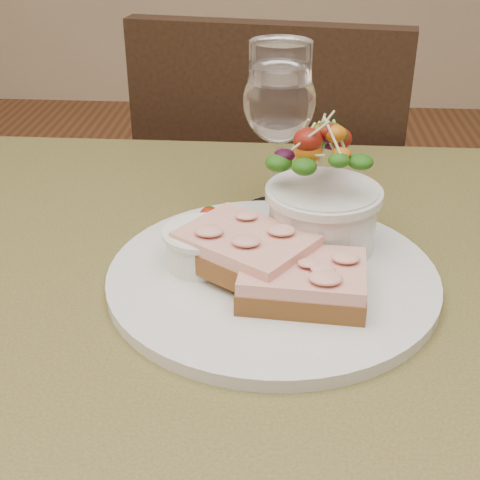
# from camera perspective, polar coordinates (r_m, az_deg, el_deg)

# --- Properties ---
(cafe_table) EXTENTS (0.80, 0.80, 0.75)m
(cafe_table) POSITION_cam_1_polar(r_m,az_deg,el_deg) (0.66, -0.93, -12.46)
(cafe_table) COLOR #4A3E1F
(cafe_table) RESTS_ON ground
(chair_far) EXTENTS (0.48, 0.48, 0.90)m
(chair_far) POSITION_cam_1_polar(r_m,az_deg,el_deg) (1.39, 3.15, -5.89)
(chair_far) COLOR black
(chair_far) RESTS_ON ground
(dinner_plate) EXTENTS (0.31, 0.31, 0.01)m
(dinner_plate) POSITION_cam_1_polar(r_m,az_deg,el_deg) (0.62, 2.78, -3.14)
(dinner_plate) COLOR silver
(dinner_plate) RESTS_ON cafe_table
(sandwich_front) EXTENTS (0.11, 0.09, 0.03)m
(sandwich_front) POSITION_cam_1_polar(r_m,az_deg,el_deg) (0.58, 5.37, -3.48)
(sandwich_front) COLOR #512915
(sandwich_front) RESTS_ON dinner_plate
(sandwich_back) EXTENTS (0.14, 0.13, 0.03)m
(sandwich_back) POSITION_cam_1_polar(r_m,az_deg,el_deg) (0.60, 0.50, -0.85)
(sandwich_back) COLOR #512915
(sandwich_back) RESTS_ON dinner_plate
(ramekin) EXTENTS (0.07, 0.07, 0.04)m
(ramekin) POSITION_cam_1_polar(r_m,az_deg,el_deg) (0.62, -3.25, -0.46)
(ramekin) COLOR silver
(ramekin) RESTS_ON dinner_plate
(salad_bowl) EXTENTS (0.10, 0.10, 0.13)m
(salad_bowl) POSITION_cam_1_polar(r_m,az_deg,el_deg) (0.64, 7.19, 4.24)
(salad_bowl) COLOR silver
(salad_bowl) RESTS_ON dinner_plate
(garnish) EXTENTS (0.05, 0.04, 0.02)m
(garnish) POSITION_cam_1_polar(r_m,az_deg,el_deg) (0.70, -1.80, 1.93)
(garnish) COLOR #0E390A
(garnish) RESTS_ON dinner_plate
(wine_glass) EXTENTS (0.08, 0.08, 0.18)m
(wine_glass) POSITION_cam_1_polar(r_m,az_deg,el_deg) (0.71, 3.37, 11.38)
(wine_glass) COLOR white
(wine_glass) RESTS_ON cafe_table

